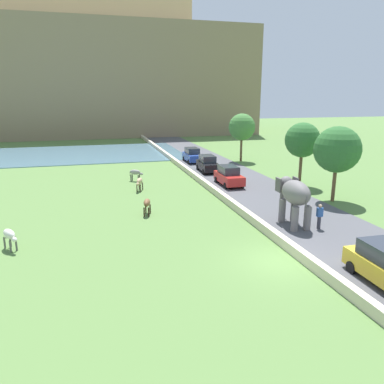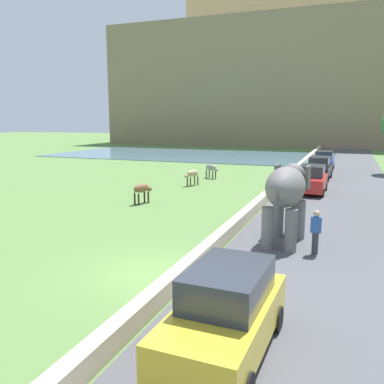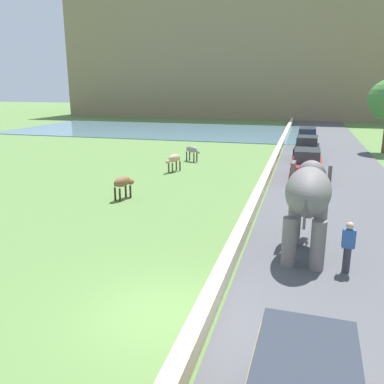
# 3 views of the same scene
# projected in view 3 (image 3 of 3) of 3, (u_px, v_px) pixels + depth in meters

# --- Properties ---
(ground_plane) EXTENTS (220.00, 220.00, 0.00)m
(ground_plane) POSITION_uv_depth(u_px,v_px,m) (158.00, 313.00, 9.96)
(ground_plane) COLOR #567A3D
(road_surface) EXTENTS (7.00, 120.00, 0.06)m
(road_surface) POSITION_uv_depth(u_px,v_px,m) (330.00, 168.00, 27.29)
(road_surface) COLOR #4C4C51
(road_surface) RESTS_ON ground
(barrier_wall) EXTENTS (0.40, 110.00, 0.54)m
(barrier_wall) POSITION_uv_depth(u_px,v_px,m) (271.00, 167.00, 26.35)
(barrier_wall) COLOR beige
(barrier_wall) RESTS_ON ground
(lake) EXTENTS (36.00, 18.00, 0.08)m
(lake) POSITION_uv_depth(u_px,v_px,m) (162.00, 130.00, 50.36)
(lake) COLOR slate
(lake) RESTS_ON ground
(hill_distant) EXTENTS (64.00, 28.00, 21.88)m
(hill_distant) POSITION_uv_depth(u_px,v_px,m) (259.00, 55.00, 75.43)
(hill_distant) COLOR #897556
(hill_distant) RESTS_ON ground
(elephant) EXTENTS (1.55, 3.50, 2.99)m
(elephant) POSITION_uv_depth(u_px,v_px,m) (308.00, 196.00, 12.87)
(elephant) COLOR slate
(elephant) RESTS_ON ground
(person_beside_elephant) EXTENTS (0.36, 0.22, 1.63)m
(person_beside_elephant) POSITION_uv_depth(u_px,v_px,m) (348.00, 247.00, 11.82)
(person_beside_elephant) COLOR #33333D
(person_beside_elephant) RESTS_ON ground
(car_red) EXTENTS (1.84, 4.02, 1.80)m
(car_red) POSITION_uv_depth(u_px,v_px,m) (306.00, 165.00, 23.81)
(car_red) COLOR red
(car_red) RESTS_ON ground
(car_black) EXTENTS (1.94, 4.07, 1.80)m
(car_black) POSITION_uv_depth(u_px,v_px,m) (307.00, 149.00, 29.85)
(car_black) COLOR black
(car_black) RESTS_ON ground
(car_blue) EXTENTS (1.82, 4.02, 1.80)m
(car_blue) POSITION_uv_depth(u_px,v_px,m) (307.00, 138.00, 35.67)
(car_blue) COLOR #2D4CA8
(car_blue) RESTS_ON ground
(cow_grey) EXTENTS (1.36, 1.00, 1.15)m
(cow_grey) POSITION_uv_depth(u_px,v_px,m) (192.00, 150.00, 29.66)
(cow_grey) COLOR gray
(cow_grey) RESTS_ON ground
(cow_brown) EXTENTS (0.74, 1.42, 1.15)m
(cow_brown) POSITION_uv_depth(u_px,v_px,m) (123.00, 183.00, 19.73)
(cow_brown) COLOR brown
(cow_brown) RESTS_ON ground
(cow_tan) EXTENTS (0.83, 1.41, 1.15)m
(cow_tan) POSITION_uv_depth(u_px,v_px,m) (174.00, 159.00, 26.02)
(cow_tan) COLOR tan
(cow_tan) RESTS_ON ground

